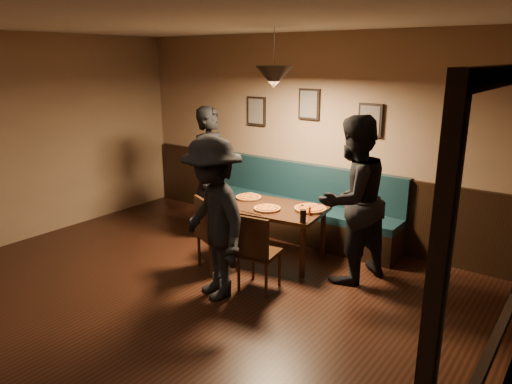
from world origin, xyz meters
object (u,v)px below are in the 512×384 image
at_px(chair_near_right, 259,251).
at_px(diner_right, 352,200).
at_px(chair_near_left, 217,233).
at_px(diner_left, 212,173).
at_px(soda_glass, 303,216).
at_px(dining_table, 272,233).
at_px(tabasco_bottle, 310,210).
at_px(booth_bench, 297,203).
at_px(diner_front, 213,219).

xyz_separation_m(chair_near_right, diner_right, (0.67, 0.82, 0.50)).
distance_m(chair_near_left, diner_left, 1.22).
xyz_separation_m(diner_left, diner_right, (2.17, -0.10, 0.02)).
bearing_deg(chair_near_left, diner_right, 51.10).
bearing_deg(soda_glass, diner_left, 166.50).
bearing_deg(diner_left, dining_table, -98.12).
distance_m(diner_left, tabasco_bottle, 1.68).
relative_size(chair_near_left, tabasco_bottle, 7.41).
relative_size(booth_bench, diner_left, 1.63).
distance_m(booth_bench, chair_near_right, 1.68).
bearing_deg(booth_bench, tabasco_bottle, -50.38).
height_order(booth_bench, chair_near_right, booth_bench).
height_order(diner_left, soda_glass, diner_left).
bearing_deg(diner_left, soda_glass, -104.33).
bearing_deg(dining_table, soda_glass, -32.26).
xyz_separation_m(diner_front, soda_glass, (0.53, 0.91, -0.11)).
height_order(booth_bench, chair_near_left, booth_bench).
bearing_deg(tabasco_bottle, chair_near_left, -143.20).
distance_m(chair_near_right, diner_left, 1.82).
distance_m(diner_front, soda_glass, 1.06).
xyz_separation_m(chair_near_left, diner_left, (-0.79, 0.81, 0.47)).
bearing_deg(chair_near_left, chair_near_right, 14.71).
height_order(diner_left, diner_right, diner_right).
bearing_deg(tabasco_bottle, diner_front, -111.69).
xyz_separation_m(chair_near_left, diner_front, (0.40, -0.52, 0.41)).
relative_size(dining_table, diner_right, 0.67).
bearing_deg(tabasco_bottle, diner_right, 6.13).
distance_m(diner_left, diner_front, 1.79).
height_order(chair_near_left, diner_right, diner_right).
bearing_deg(booth_bench, chair_near_left, -96.93).
bearing_deg(diner_right, diner_front, -19.65).
relative_size(chair_near_right, diner_left, 0.48).
relative_size(chair_near_left, chair_near_right, 1.03).
xyz_separation_m(chair_near_left, tabasco_bottle, (0.87, 0.65, 0.29)).
bearing_deg(diner_front, diner_right, 76.39).
bearing_deg(diner_right, diner_left, -74.00).
bearing_deg(diner_front, soda_glass, 84.58).
distance_m(booth_bench, chair_near_left, 1.50).
height_order(soda_glass, tabasco_bottle, soda_glass).
bearing_deg(diner_front, tabasco_bottle, 93.05).
distance_m(booth_bench, diner_left, 1.26).
bearing_deg(tabasco_bottle, chair_near_right, -102.56).
distance_m(diner_left, soda_glass, 1.78).
distance_m(diner_right, soda_glass, 0.57).
distance_m(booth_bench, diner_right, 1.49).
relative_size(chair_near_left, soda_glass, 6.04).
bearing_deg(diner_right, dining_table, -68.95).
relative_size(diner_right, tabasco_bottle, 15.41).
bearing_deg(diner_front, chair_near_left, 152.51).
height_order(chair_near_left, tabasco_bottle, chair_near_left).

